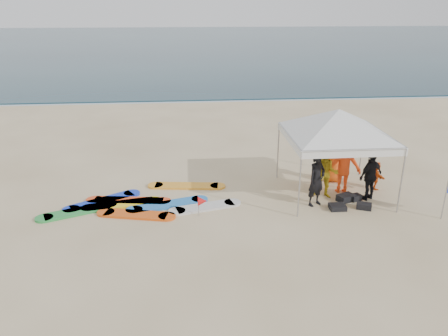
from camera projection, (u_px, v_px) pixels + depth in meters
ground at (236, 243)px, 11.83m from camera, size 120.00×120.00×0.00m
ocean at (192, 43)px, 67.60m from camera, size 160.00×84.00×0.08m
shoreline_foam at (205, 100)px, 28.75m from camera, size 160.00×1.20×0.01m
person_black_a at (317, 179)px, 13.77m from camera, size 0.77×0.69×1.76m
person_yellow at (326, 174)px, 14.32m from camera, size 0.98×0.86×1.69m
person_orange_a at (343, 165)px, 14.70m from camera, size 1.32×0.83×1.96m
person_black_b at (370, 176)px, 14.20m from camera, size 1.05×0.80×1.66m
person_orange_b at (334, 159)px, 15.61m from camera, size 0.95×0.74×1.72m
person_seated at (376, 175)px, 15.12m from camera, size 0.30×0.92×0.99m
canopy_tent at (339, 109)px, 13.86m from camera, size 4.45×4.45×3.35m
marker_pennant at (202, 201)px, 13.16m from camera, size 0.28×0.28×0.64m
gear_pile at (349, 202)px, 14.05m from camera, size 1.37×1.12×0.22m
surfboard_spread at (142, 203)px, 14.10m from camera, size 5.93×2.96×0.07m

